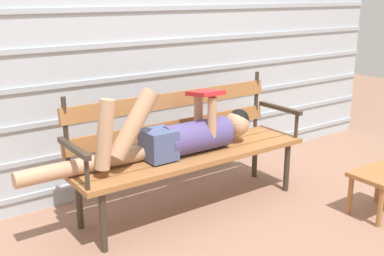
% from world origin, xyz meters
% --- Properties ---
extents(ground_plane, '(12.00, 12.00, 0.00)m').
position_xyz_m(ground_plane, '(0.00, 0.00, 0.00)').
color(ground_plane, '#936B56').
extents(house_siding, '(5.30, 0.08, 2.29)m').
position_xyz_m(house_siding, '(0.00, 0.73, 1.14)').
color(house_siding, '#B2BCC6').
rests_on(house_siding, ground).
extents(park_bench, '(1.78, 0.48, 0.89)m').
position_xyz_m(park_bench, '(0.00, 0.16, 0.48)').
color(park_bench, '#9E6638').
rests_on(park_bench, ground).
extents(reclining_person, '(1.72, 0.26, 0.53)m').
position_xyz_m(reclining_person, '(-0.13, 0.09, 0.57)').
color(reclining_person, '#514784').
extents(footstool, '(0.42, 0.30, 0.31)m').
position_xyz_m(footstool, '(1.02, -0.75, 0.25)').
color(footstool, '#9E6638').
rests_on(footstool, ground).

